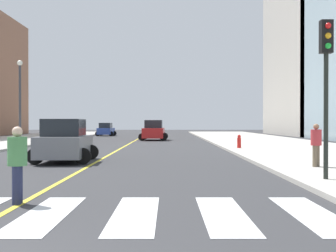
{
  "coord_description": "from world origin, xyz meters",
  "views": [
    {
      "loc": [
        3.37,
        -5.29,
        1.87
      ],
      "look_at": [
        3.38,
        36.14,
        1.54
      ],
      "focal_mm": 48.99,
      "sensor_mm": 36.0,
      "label": 1
    }
  ],
  "objects_px": {
    "car_blue_third": "(106,130)",
    "pedestrian_waiting_east": "(316,143)",
    "fire_hydrant": "(239,142)",
    "street_lamp": "(20,94)",
    "car_gray_second": "(65,142)",
    "pedestrian_crossing": "(17,161)",
    "traffic_light_near_corner": "(326,67)",
    "car_red_nearest": "(154,131)"
  },
  "relations": [
    {
      "from": "car_blue_third",
      "to": "pedestrian_waiting_east",
      "type": "bearing_deg",
      "value": -69.86
    },
    {
      "from": "fire_hydrant",
      "to": "street_lamp",
      "type": "relative_size",
      "value": 0.13
    },
    {
      "from": "car_gray_second",
      "to": "car_blue_third",
      "type": "height_order",
      "value": "car_gray_second"
    },
    {
      "from": "car_gray_second",
      "to": "fire_hydrant",
      "type": "xyz_separation_m",
      "value": [
        9.64,
        9.06,
        -0.37
      ]
    },
    {
      "from": "pedestrian_crossing",
      "to": "fire_hydrant",
      "type": "height_order",
      "value": "pedestrian_crossing"
    },
    {
      "from": "pedestrian_crossing",
      "to": "car_blue_third",
      "type": "bearing_deg",
      "value": 178.15
    },
    {
      "from": "traffic_light_near_corner",
      "to": "fire_hydrant",
      "type": "height_order",
      "value": "traffic_light_near_corner"
    },
    {
      "from": "car_gray_second",
      "to": "street_lamp",
      "type": "relative_size",
      "value": 0.68
    },
    {
      "from": "car_gray_second",
      "to": "traffic_light_near_corner",
      "type": "distance_m",
      "value": 12.63
    },
    {
      "from": "pedestrian_waiting_east",
      "to": "car_blue_third",
      "type": "bearing_deg",
      "value": 63.93
    },
    {
      "from": "car_red_nearest",
      "to": "fire_hydrant",
      "type": "distance_m",
      "value": 18.25
    },
    {
      "from": "car_blue_third",
      "to": "pedestrian_waiting_east",
      "type": "xyz_separation_m",
      "value": [
        14.31,
        -45.33,
        0.23
      ]
    },
    {
      "from": "car_blue_third",
      "to": "pedestrian_crossing",
      "type": "distance_m",
      "value": 52.87
    },
    {
      "from": "pedestrian_waiting_east",
      "to": "street_lamp",
      "type": "distance_m",
      "value": 26.33
    },
    {
      "from": "pedestrian_crossing",
      "to": "street_lamp",
      "type": "relative_size",
      "value": 0.26
    },
    {
      "from": "car_gray_second",
      "to": "street_lamp",
      "type": "height_order",
      "value": "street_lamp"
    },
    {
      "from": "car_blue_third",
      "to": "fire_hydrant",
      "type": "bearing_deg",
      "value": -65.02
    },
    {
      "from": "car_blue_third",
      "to": "pedestrian_waiting_east",
      "type": "height_order",
      "value": "pedestrian_waiting_east"
    },
    {
      "from": "car_gray_second",
      "to": "pedestrian_crossing",
      "type": "distance_m",
      "value": 11.23
    },
    {
      "from": "car_red_nearest",
      "to": "fire_hydrant",
      "type": "bearing_deg",
      "value": 111.61
    },
    {
      "from": "car_red_nearest",
      "to": "pedestrian_waiting_east",
      "type": "height_order",
      "value": "car_red_nearest"
    },
    {
      "from": "car_blue_third",
      "to": "pedestrian_waiting_east",
      "type": "relative_size",
      "value": 2.47
    },
    {
      "from": "car_red_nearest",
      "to": "car_blue_third",
      "type": "xyz_separation_m",
      "value": [
        -7.07,
        15.29,
        -0.14
      ]
    },
    {
      "from": "street_lamp",
      "to": "car_blue_third",
      "type": "bearing_deg",
      "value": 82.58
    },
    {
      "from": "traffic_light_near_corner",
      "to": "pedestrian_waiting_east",
      "type": "height_order",
      "value": "traffic_light_near_corner"
    },
    {
      "from": "fire_hydrant",
      "to": "pedestrian_waiting_east",
      "type": "bearing_deg",
      "value": -85.67
    },
    {
      "from": "car_red_nearest",
      "to": "street_lamp",
      "type": "relative_size",
      "value": 0.71
    },
    {
      "from": "pedestrian_waiting_east",
      "to": "pedestrian_crossing",
      "type": "bearing_deg",
      "value": 174.85
    },
    {
      "from": "pedestrian_waiting_east",
      "to": "street_lamp",
      "type": "relative_size",
      "value": 0.25
    },
    {
      "from": "car_blue_third",
      "to": "pedestrian_crossing",
      "type": "bearing_deg",
      "value": -81.81
    },
    {
      "from": "car_red_nearest",
      "to": "traffic_light_near_corner",
      "type": "height_order",
      "value": "traffic_light_near_corner"
    },
    {
      "from": "traffic_light_near_corner",
      "to": "pedestrian_waiting_east",
      "type": "xyz_separation_m",
      "value": [
        0.95,
        3.87,
        -2.46
      ]
    },
    {
      "from": "car_red_nearest",
      "to": "pedestrian_crossing",
      "type": "distance_m",
      "value": 37.38
    },
    {
      "from": "fire_hydrant",
      "to": "street_lamp",
      "type": "xyz_separation_m",
      "value": [
        -16.73,
        6.33,
        3.59
      ]
    },
    {
      "from": "car_gray_second",
      "to": "car_blue_third",
      "type": "xyz_separation_m",
      "value": [
        -3.7,
        41.48,
        -0.1
      ]
    },
    {
      "from": "car_blue_third",
      "to": "traffic_light_near_corner",
      "type": "xyz_separation_m",
      "value": [
        13.36,
        -49.2,
        2.69
      ]
    },
    {
      "from": "pedestrian_waiting_east",
      "to": "traffic_light_near_corner",
      "type": "bearing_deg",
      "value": -147.43
    },
    {
      "from": "fire_hydrant",
      "to": "street_lamp",
      "type": "height_order",
      "value": "street_lamp"
    },
    {
      "from": "traffic_light_near_corner",
      "to": "street_lamp",
      "type": "height_order",
      "value": "street_lamp"
    },
    {
      "from": "car_blue_third",
      "to": "traffic_light_near_corner",
      "type": "relative_size",
      "value": 0.85
    },
    {
      "from": "car_red_nearest",
      "to": "car_gray_second",
      "type": "relative_size",
      "value": 1.03
    },
    {
      "from": "pedestrian_crossing",
      "to": "pedestrian_waiting_east",
      "type": "bearing_deg",
      "value": 121.02
    }
  ]
}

